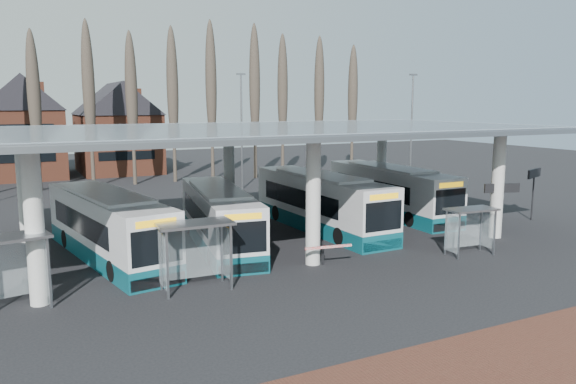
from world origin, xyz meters
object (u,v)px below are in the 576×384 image
bus_2 (320,203)px  bus_1 (219,218)px  shelter_2 (469,221)px  bus_0 (108,227)px  shelter_0 (5,257)px  shelter_1 (194,240)px  bus_3 (389,192)px

bus_2 → bus_1: bearing=-173.0°
bus_1 → shelter_2: size_ratio=4.33×
bus_0 → bus_1: bearing=-10.5°
bus_0 → bus_2: 12.70m
bus_2 → shelter_0: size_ratio=3.74×
bus_2 → shelter_2: bus_2 is taller
bus_0 → shelter_1: size_ratio=3.91×
shelter_0 → shelter_2: shelter_0 is taller
shelter_0 → shelter_2: 21.10m
bus_0 → bus_1: (5.76, -0.10, -0.07)m
bus_3 → shelter_0: bearing=-159.1°
bus_2 → shelter_1: size_ratio=3.96×
bus_1 → bus_3: (13.44, 2.78, 0.09)m
shelter_0 → shelter_1: (6.96, -0.78, 0.01)m
bus_3 → shelter_0: 25.21m
shelter_0 → shelter_1: size_ratio=1.06×
bus_2 → shelter_0: (-17.24, -6.62, 0.45)m
bus_0 → bus_3: (19.20, 2.68, 0.02)m
bus_1 → shelter_1: 7.24m
bus_1 → shelter_2: bus_1 is taller
bus_1 → bus_2: bus_2 is taller
bus_3 → shelter_1: size_ratio=3.90×
bus_0 → shelter_0: 7.32m
shelter_0 → shelter_2: size_ratio=1.23×
bus_0 → shelter_1: 6.92m
shelter_1 → shelter_0: bearing=175.3°
bus_2 → shelter_2: 9.28m
bus_2 → bus_3: bus_2 is taller
bus_1 → shelter_1: (-3.37, -6.38, 0.58)m
bus_0 → bus_3: bearing=-1.5°
bus_2 → shelter_1: (-10.28, -7.40, 0.46)m
bus_1 → bus_0: bearing=-171.9°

